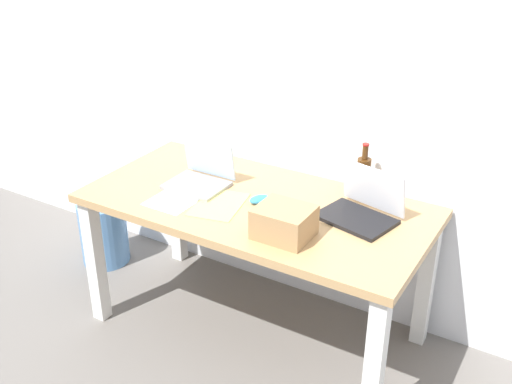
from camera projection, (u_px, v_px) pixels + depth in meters
ground_plane at (256, 327)px, 3.18m from camera, size 8.00×8.00×0.00m
back_wall at (305, 60)px, 2.95m from camera, size 5.20×0.08×2.60m
desk at (256, 220)px, 2.89m from camera, size 1.62×0.80×0.74m
laptop_left at (201, 177)px, 2.99m from camera, size 0.28×0.25×0.21m
laptop_right at (362, 208)px, 2.69m from camera, size 0.37×0.32×0.22m
beer_bottle at (363, 176)px, 2.86m from camera, size 0.06×0.06×0.26m
computer_mouse at (260, 199)px, 2.83m from camera, size 0.10×0.12×0.03m
cardboard_box at (284, 222)px, 2.54m from camera, size 0.23×0.20×0.13m
paper_sheet_front_left at (178, 197)px, 2.88m from camera, size 0.21×0.30×0.00m
paper_yellow_folder at (219, 204)px, 2.82m from camera, size 0.27×0.33×0.00m
water_cooler_jug at (104, 232)px, 3.67m from camera, size 0.28×0.28×0.44m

